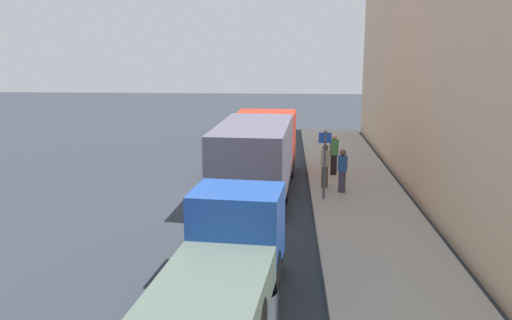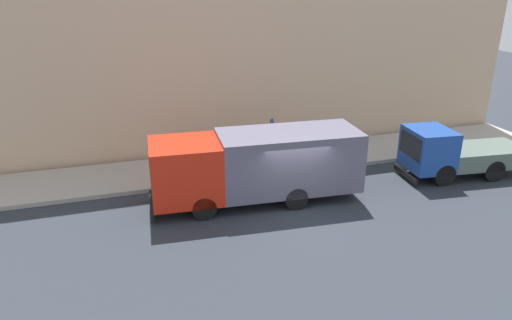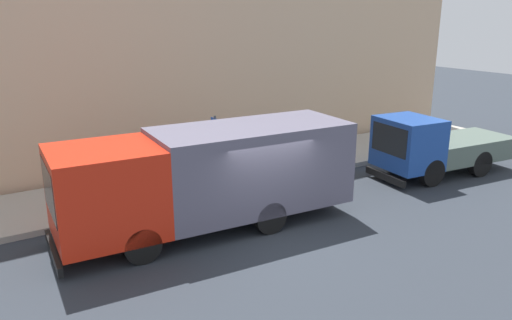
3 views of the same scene
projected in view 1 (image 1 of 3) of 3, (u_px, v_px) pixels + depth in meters
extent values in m
plane|color=#2A3038|center=(227.00, 200.00, 19.26)|extent=(80.00, 80.00, 0.00)
cube|color=#A7A195|center=(360.00, 200.00, 18.97)|extent=(3.44, 30.00, 0.18)
cube|color=#D5AF8A|center=(434.00, 57.00, 17.77)|extent=(0.50, 30.00, 10.11)
cube|color=red|center=(266.00, 138.00, 22.66)|extent=(2.58, 2.72, 2.19)
cube|color=black|center=(269.00, 128.00, 23.83)|extent=(2.03, 0.19, 1.23)
cube|color=#595669|center=(254.00, 157.00, 18.75)|extent=(2.77, 5.61, 2.32)
cube|color=black|center=(269.00, 162.00, 24.24)|extent=(2.32, 0.27, 0.24)
cylinder|color=black|center=(239.00, 166.00, 22.52)|extent=(0.36, 0.92, 0.90)
cylinder|color=black|center=(290.00, 167.00, 22.27)|extent=(0.36, 0.92, 0.90)
cylinder|color=black|center=(224.00, 188.00, 19.13)|extent=(0.36, 0.92, 0.90)
cylinder|color=black|center=(283.00, 190.00, 18.88)|extent=(0.36, 0.92, 0.90)
cube|color=#1C4399|center=(237.00, 226.00, 12.48)|extent=(2.21, 1.94, 1.77)
cube|color=black|center=(244.00, 206.00, 13.25)|extent=(1.71, 0.23, 0.99)
cube|color=#506056|center=(210.00, 300.00, 9.96)|extent=(2.40, 3.88, 0.78)
cube|color=black|center=(245.00, 255.00, 13.61)|extent=(1.96, 0.32, 0.24)
cylinder|color=black|center=(198.00, 265.00, 12.47)|extent=(0.39, 0.98, 0.96)
cylinder|color=black|center=(272.00, 270.00, 12.20)|extent=(0.39, 0.98, 0.96)
cylinder|color=black|center=(165.00, 315.00, 10.18)|extent=(0.39, 0.98, 0.96)
cylinder|color=#3D3B4C|center=(342.00, 181.00, 19.51)|extent=(0.35, 0.35, 0.80)
cylinder|color=#264F8E|center=(343.00, 163.00, 19.37)|extent=(0.47, 0.47, 0.56)
sphere|color=brown|center=(343.00, 153.00, 19.28)|extent=(0.24, 0.24, 0.24)
cylinder|color=black|center=(334.00, 165.00, 22.10)|extent=(0.38, 0.38, 0.84)
cylinder|color=#468C4A|center=(334.00, 147.00, 21.95)|extent=(0.51, 0.51, 0.63)
sphere|color=#D4A98A|center=(334.00, 137.00, 21.86)|extent=(0.20, 0.20, 0.20)
cylinder|color=#554D42|center=(325.00, 177.00, 20.14)|extent=(0.31, 0.31, 0.82)
cylinder|color=tan|center=(325.00, 158.00, 19.99)|extent=(0.42, 0.42, 0.60)
sphere|color=brown|center=(326.00, 147.00, 19.90)|extent=(0.23, 0.23, 0.23)
cylinder|color=#4C5156|center=(324.00, 165.00, 18.49)|extent=(0.08, 0.08, 2.42)
cube|color=blue|center=(325.00, 138.00, 18.30)|extent=(0.44, 0.03, 0.36)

